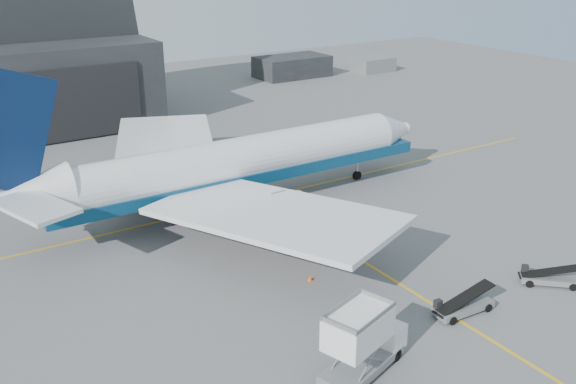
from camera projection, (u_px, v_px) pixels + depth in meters
ground at (388, 277)px, 50.87m from camera, size 200.00×200.00×0.00m
taxi_lines at (299, 222)px, 60.78m from camera, size 80.00×42.12×0.02m
distant_bldg_a at (292, 77)px, 126.41m from camera, size 14.00×8.00×4.00m
distant_bldg_b at (372, 71)px, 131.87m from camera, size 8.00×6.00×2.80m
airliner at (228, 165)px, 62.03m from camera, size 47.17×45.74×16.55m
catering_truck at (363, 341)px, 38.81m from camera, size 6.92×4.24×4.47m
pushback_tug at (316, 241)px, 55.50m from camera, size 4.17×3.00×1.75m
belt_loader_a at (462, 306)px, 45.68m from camera, size 5.01×1.96×1.89m
belt_loader_b at (549, 278)px, 49.58m from camera, size 4.24×4.05×1.78m
traffic_cone at (310, 278)px, 50.18m from camera, size 0.37×0.37×0.53m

